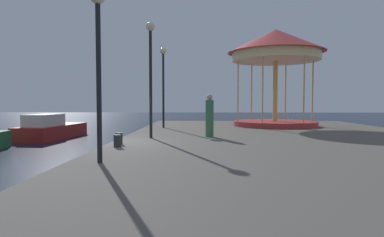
{
  "coord_description": "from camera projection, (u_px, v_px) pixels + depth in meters",
  "views": [
    {
      "loc": [
        3.26,
        -11.83,
        2.25
      ],
      "look_at": [
        2.82,
        5.09,
        1.41
      ],
      "focal_mm": 30.71,
      "sensor_mm": 36.0,
      "label": 1
    }
  ],
  "objects": [
    {
      "name": "ground_plane",
      "position": [
        112.0,
        164.0,
        12.01
      ],
      "size": [
        120.0,
        120.0,
        0.0
      ],
      "primitive_type": "plane",
      "color": "black"
    },
    {
      "name": "quay_dock",
      "position": [
        302.0,
        154.0,
        11.81
      ],
      "size": [
        13.81,
        27.18,
        0.8
      ],
      "primitive_type": "cube",
      "color": "#5B564F",
      "rests_on": "ground"
    },
    {
      "name": "motorboat_red",
      "position": [
        51.0,
        129.0,
        20.28
      ],
      "size": [
        2.48,
        5.64,
        1.53
      ],
      "color": "maroon",
      "rests_on": "ground"
    },
    {
      "name": "carousel",
      "position": [
        276.0,
        54.0,
        19.81
      ],
      "size": [
        5.81,
        5.81,
        5.83
      ],
      "color": "#B23333",
      "rests_on": "quay_dock"
    },
    {
      "name": "lamp_post_near_edge",
      "position": [
        98.0,
        44.0,
        7.73
      ],
      "size": [
        0.36,
        0.36,
        4.11
      ],
      "color": "black",
      "rests_on": "quay_dock"
    },
    {
      "name": "lamp_post_mid_promenade",
      "position": [
        151.0,
        60.0,
        13.14
      ],
      "size": [
        0.36,
        0.36,
        4.64
      ],
      "color": "black",
      "rests_on": "quay_dock"
    },
    {
      "name": "lamp_post_far_end",
      "position": [
        163.0,
        74.0,
        18.57
      ],
      "size": [
        0.36,
        0.36,
        4.52
      ],
      "color": "black",
      "rests_on": "quay_dock"
    },
    {
      "name": "bollard_center",
      "position": [
        117.0,
        141.0,
        10.6
      ],
      "size": [
        0.24,
        0.24,
        0.4
      ],
      "primitive_type": "cylinder",
      "color": "#2D2D33",
      "rests_on": "quay_dock"
    },
    {
      "name": "bollard_south",
      "position": [
        119.0,
        139.0,
        11.3
      ],
      "size": [
        0.24,
        0.24,
        0.4
      ],
      "primitive_type": "cylinder",
      "color": "#2D2D33",
      "rests_on": "quay_dock"
    },
    {
      "name": "person_by_the_water",
      "position": [
        210.0,
        117.0,
        13.74
      ],
      "size": [
        0.34,
        0.34,
        1.78
      ],
      "color": "#387247",
      "rests_on": "quay_dock"
    }
  ]
}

